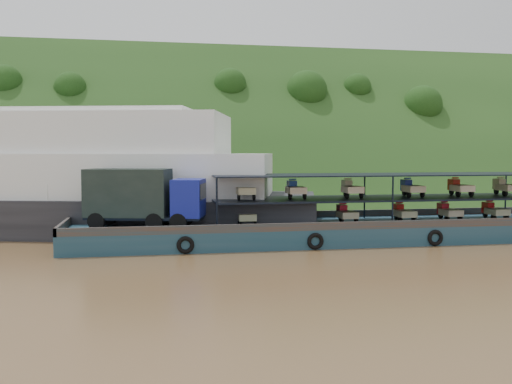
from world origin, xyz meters
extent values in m
plane|color=brown|center=(0.00, 0.00, 0.00)|extent=(160.00, 160.00, 0.00)
cube|color=#193513|center=(0.00, 36.00, 0.00)|extent=(140.00, 39.60, 39.60)
cube|color=#143848|center=(2.57, 0.16, 0.60)|extent=(35.00, 7.00, 1.20)
cube|color=#592D19|center=(2.57, 3.56, 1.45)|extent=(35.00, 0.20, 0.50)
cube|color=#592D19|center=(2.57, -3.24, 1.45)|extent=(35.00, 0.20, 0.50)
cube|color=#592D19|center=(-14.83, 0.16, 1.45)|extent=(0.20, 7.00, 0.50)
torus|color=black|center=(-7.43, -3.39, 0.55)|extent=(1.06, 0.26, 1.06)
torus|color=black|center=(0.57, -3.39, 0.55)|extent=(1.06, 0.26, 1.06)
torus|color=black|center=(8.57, -3.39, 0.55)|extent=(1.06, 0.26, 1.06)
cylinder|color=black|center=(-12.79, -0.44, 1.74)|extent=(1.14, 0.64, 1.08)
cylinder|color=black|center=(-12.21, 1.76, 1.74)|extent=(1.14, 0.64, 1.08)
cylinder|color=black|center=(-9.23, -1.37, 1.74)|extent=(1.14, 0.64, 1.08)
cylinder|color=black|center=(-8.65, 0.83, 1.74)|extent=(1.14, 0.64, 1.08)
cylinder|color=black|center=(-7.76, -1.76, 1.74)|extent=(1.14, 0.64, 1.08)
cylinder|color=black|center=(-7.18, 0.44, 1.74)|extent=(1.14, 0.64, 1.08)
cube|color=black|center=(-9.78, -0.05, 1.90)|extent=(7.73, 4.17, 0.22)
cube|color=navy|center=(-7.05, -0.77, 3.15)|extent=(2.44, 2.98, 2.38)
cube|color=black|center=(-6.16, -1.00, 3.58)|extent=(0.61, 2.11, 0.97)
cube|color=black|center=(-10.82, 0.22, 3.47)|extent=(5.69, 3.83, 3.03)
cube|color=black|center=(6.07, 0.16, 2.86)|extent=(23.00, 5.00, 0.12)
cube|color=black|center=(6.07, 0.16, 4.50)|extent=(23.00, 5.00, 0.08)
cylinder|color=black|center=(-5.43, -2.34, 2.85)|extent=(0.12, 0.12, 3.30)
cylinder|color=black|center=(-5.43, 2.66, 2.85)|extent=(0.12, 0.12, 3.30)
cylinder|color=black|center=(6.07, -2.34, 2.85)|extent=(0.12, 0.12, 3.30)
cylinder|color=black|center=(6.07, 2.66, 2.85)|extent=(0.12, 0.12, 3.30)
cylinder|color=black|center=(17.57, 2.66, 2.85)|extent=(0.12, 0.12, 3.30)
cylinder|color=black|center=(-3.25, 1.21, 1.46)|extent=(0.12, 0.52, 0.52)
cylinder|color=black|center=(-3.75, -0.59, 1.46)|extent=(0.14, 0.52, 0.52)
cylinder|color=black|center=(-2.75, -0.59, 1.46)|extent=(0.14, 0.52, 0.52)
cube|color=#C2BD89|center=(-3.25, -0.24, 1.80)|extent=(1.15, 1.50, 0.44)
cube|color=#AC0B0F|center=(-3.25, 0.91, 1.98)|extent=(0.55, 0.80, 0.80)
cube|color=#AC0B0F|center=(-3.25, 0.71, 2.48)|extent=(0.50, 0.10, 0.10)
cylinder|color=black|center=(0.15, 1.21, 1.46)|extent=(0.12, 0.52, 0.52)
cylinder|color=black|center=(-0.35, -0.59, 1.46)|extent=(0.14, 0.52, 0.52)
cylinder|color=black|center=(0.65, -0.59, 1.46)|extent=(0.14, 0.52, 0.52)
cube|color=beige|center=(0.15, -0.24, 1.80)|extent=(1.15, 1.50, 0.44)
cube|color=red|center=(0.15, 0.91, 1.98)|extent=(0.55, 0.80, 0.80)
cube|color=red|center=(0.15, 0.71, 2.48)|extent=(0.50, 0.10, 0.10)
cylinder|color=black|center=(3.74, 1.21, 1.46)|extent=(0.12, 0.52, 0.52)
cylinder|color=black|center=(3.24, -0.59, 1.46)|extent=(0.14, 0.52, 0.52)
cylinder|color=black|center=(4.24, -0.59, 1.46)|extent=(0.14, 0.52, 0.52)
cube|color=#C7B98D|center=(3.74, -0.24, 1.80)|extent=(1.15, 1.50, 0.44)
cube|color=red|center=(3.74, 0.91, 1.98)|extent=(0.55, 0.80, 0.80)
cube|color=red|center=(3.74, 0.71, 2.48)|extent=(0.50, 0.10, 0.10)
cylinder|color=black|center=(7.93, 1.21, 1.46)|extent=(0.12, 0.52, 0.52)
cylinder|color=black|center=(7.43, -0.59, 1.46)|extent=(0.14, 0.52, 0.52)
cylinder|color=black|center=(8.43, -0.59, 1.46)|extent=(0.14, 0.52, 0.52)
cube|color=#C9C08E|center=(7.93, -0.24, 1.80)|extent=(1.15, 1.50, 0.44)
cube|color=red|center=(7.93, 0.91, 1.98)|extent=(0.55, 0.80, 0.80)
cube|color=red|center=(7.93, 0.71, 2.48)|extent=(0.50, 0.10, 0.10)
cylinder|color=black|center=(11.39, 1.21, 1.46)|extent=(0.12, 0.52, 0.52)
cylinder|color=black|center=(10.89, -0.59, 1.46)|extent=(0.14, 0.52, 0.52)
cylinder|color=black|center=(11.89, -0.59, 1.46)|extent=(0.14, 0.52, 0.52)
cube|color=beige|center=(11.39, -0.24, 1.80)|extent=(1.15, 1.50, 0.44)
cube|color=#B50C1C|center=(11.39, 0.91, 1.98)|extent=(0.55, 0.80, 0.80)
cube|color=#B50C1C|center=(11.39, 0.71, 2.48)|extent=(0.50, 0.10, 0.10)
cylinder|color=black|center=(14.98, 1.21, 1.46)|extent=(0.12, 0.52, 0.52)
cylinder|color=black|center=(14.48, -0.59, 1.46)|extent=(0.14, 0.52, 0.52)
cylinder|color=black|center=(15.48, -0.59, 1.46)|extent=(0.14, 0.52, 0.52)
cube|color=#C7BC8C|center=(14.98, -0.24, 1.80)|extent=(1.15, 1.50, 0.44)
cube|color=#B40C0C|center=(14.98, 0.91, 1.98)|extent=(0.55, 0.80, 0.80)
cube|color=#B40C0C|center=(14.98, 0.71, 2.48)|extent=(0.50, 0.10, 0.10)
cylinder|color=black|center=(-3.30, 1.21, 3.18)|extent=(0.12, 0.52, 0.52)
cylinder|color=black|center=(-3.80, -0.59, 3.18)|extent=(0.14, 0.52, 0.52)
cylinder|color=black|center=(-2.80, -0.59, 3.18)|extent=(0.14, 0.52, 0.52)
cube|color=#C4BB8A|center=(-3.30, -0.24, 3.52)|extent=(1.15, 1.50, 0.44)
cube|color=beige|center=(-3.30, 0.91, 3.70)|extent=(0.55, 0.80, 0.80)
cube|color=beige|center=(-3.30, 0.71, 4.20)|extent=(0.50, 0.10, 0.10)
cylinder|color=black|center=(0.12, 1.21, 3.18)|extent=(0.12, 0.52, 0.52)
cylinder|color=black|center=(-0.38, -0.59, 3.18)|extent=(0.14, 0.52, 0.52)
cylinder|color=black|center=(0.62, -0.59, 3.18)|extent=(0.14, 0.52, 0.52)
cube|color=beige|center=(0.12, -0.24, 3.52)|extent=(1.15, 1.50, 0.44)
cube|color=#1C43AB|center=(0.12, 0.91, 3.70)|extent=(0.55, 0.80, 0.80)
cube|color=#1C43AB|center=(0.12, 0.71, 4.20)|extent=(0.50, 0.10, 0.10)
cylinder|color=black|center=(4.08, 1.21, 3.18)|extent=(0.12, 0.52, 0.52)
cylinder|color=black|center=(3.58, -0.59, 3.18)|extent=(0.14, 0.52, 0.52)
cylinder|color=black|center=(4.58, -0.59, 3.18)|extent=(0.14, 0.52, 0.52)
cube|color=beige|center=(4.08, -0.24, 3.52)|extent=(1.15, 1.50, 0.44)
cube|color=#C7BC8C|center=(4.08, 0.91, 3.70)|extent=(0.55, 0.80, 0.80)
cube|color=#C7BC8C|center=(4.08, 0.71, 4.20)|extent=(0.50, 0.10, 0.10)
cylinder|color=black|center=(8.52, 1.21, 3.18)|extent=(0.12, 0.52, 0.52)
cylinder|color=black|center=(8.02, -0.59, 3.18)|extent=(0.14, 0.52, 0.52)
cylinder|color=black|center=(9.02, -0.59, 3.18)|extent=(0.14, 0.52, 0.52)
cube|color=#C0AE88|center=(8.52, -0.24, 3.52)|extent=(1.15, 1.50, 0.44)
cube|color=navy|center=(8.52, 0.91, 3.70)|extent=(0.55, 0.80, 0.80)
cube|color=navy|center=(8.52, 0.71, 4.20)|extent=(0.50, 0.10, 0.10)
cylinder|color=black|center=(12.21, 1.21, 3.18)|extent=(0.12, 0.52, 0.52)
cylinder|color=black|center=(11.71, -0.59, 3.18)|extent=(0.14, 0.52, 0.52)
cylinder|color=black|center=(12.71, -0.59, 3.18)|extent=(0.14, 0.52, 0.52)
cube|color=beige|center=(12.21, -0.24, 3.52)|extent=(1.15, 1.50, 0.44)
cube|color=red|center=(12.21, 0.91, 3.70)|extent=(0.55, 0.80, 0.80)
cube|color=red|center=(12.21, 0.71, 4.20)|extent=(0.50, 0.10, 0.10)
cylinder|color=black|center=(15.82, 1.21, 3.18)|extent=(0.12, 0.52, 0.52)
cylinder|color=black|center=(15.32, -0.59, 3.18)|extent=(0.14, 0.52, 0.52)
cube|color=tan|center=(15.82, -0.24, 3.52)|extent=(1.15, 1.50, 0.44)
cube|color=beige|center=(15.82, 0.91, 3.70)|extent=(0.55, 0.80, 0.80)
cube|color=beige|center=(15.82, 0.71, 4.20)|extent=(0.50, 0.10, 0.10)
cube|color=black|center=(-19.46, 9.68, 1.37)|extent=(47.05, 22.75, 2.74)
cube|color=white|center=(-19.46, 9.68, 4.34)|extent=(40.14, 19.89, 3.20)
cube|color=white|center=(-19.46, 9.68, 7.42)|extent=(33.23, 17.03, 2.97)
cube|color=white|center=(-19.46, 9.68, 9.07)|extent=(28.52, 14.75, 0.34)
camera|label=1|loc=(-9.32, -37.07, 6.05)|focal=40.00mm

